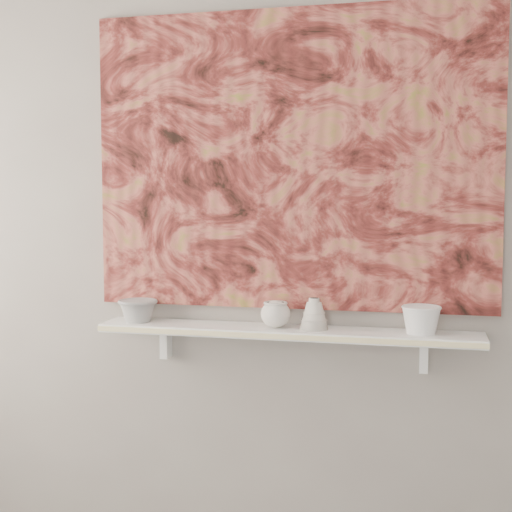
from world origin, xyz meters
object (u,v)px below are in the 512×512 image
(shelf, at_px, (286,332))
(painting, at_px, (291,160))
(cup_cream, at_px, (276,314))
(bell_vessel, at_px, (314,314))
(bowl_grey, at_px, (138,310))
(bowl_white, at_px, (421,320))

(shelf, relative_size, painting, 0.93)
(cup_cream, xyz_separation_m, bell_vessel, (0.14, 0.00, 0.01))
(bowl_grey, distance_m, bowl_white, 1.06)
(bowl_grey, bearing_deg, painting, 7.93)
(cup_cream, bearing_deg, painting, 64.03)
(painting, height_order, bowl_white, painting)
(shelf, bearing_deg, painting, 90.00)
(shelf, xyz_separation_m, bell_vessel, (0.10, 0.00, 0.07))
(bell_vessel, xyz_separation_m, bowl_white, (0.38, 0.00, -0.01))
(shelf, height_order, bowl_white, bowl_white)
(painting, xyz_separation_m, bell_vessel, (0.10, -0.08, -0.55))
(bowl_grey, xyz_separation_m, bowl_white, (1.06, 0.00, 0.01))
(painting, xyz_separation_m, cup_cream, (-0.04, -0.08, -0.56))
(shelf, xyz_separation_m, bowl_grey, (-0.58, 0.00, 0.06))
(bell_vessel, relative_size, bowl_white, 0.83)
(bowl_grey, relative_size, bell_vessel, 1.33)
(bowl_grey, bearing_deg, shelf, 0.00)
(shelf, height_order, bell_vessel, bell_vessel)
(painting, height_order, bowl_grey, painting)
(cup_cream, relative_size, bowl_white, 0.79)
(cup_cream, height_order, bowl_white, same)
(shelf, distance_m, bowl_white, 0.48)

